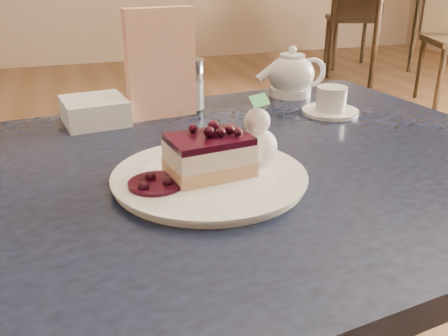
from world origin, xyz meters
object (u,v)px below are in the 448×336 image
object	(u,v)px
dessert_plate	(210,178)
bg_table_far_right	(392,75)
cheesecake_slice	(209,155)
tea_set	(298,81)
main_table	(198,213)

from	to	relation	value
dessert_plate	bg_table_far_right	distance (m)	4.11
cheesecake_slice	tea_set	size ratio (longest dim) A/B	0.47
main_table	bg_table_far_right	size ratio (longest dim) A/B	0.67
main_table	tea_set	size ratio (longest dim) A/B	4.65
bg_table_far_right	dessert_plate	bearing A→B (deg)	-112.61
dessert_plate	cheesecake_slice	xyz separation A→B (m)	(0.00, -0.00, 0.04)
cheesecake_slice	bg_table_far_right	bearing A→B (deg)	42.15
main_table	cheesecake_slice	size ratio (longest dim) A/B	9.95
dessert_plate	bg_table_far_right	xyz separation A→B (m)	(2.61, 3.10, -0.68)
cheesecake_slice	tea_set	distance (m)	0.50
dessert_plate	tea_set	xyz separation A→B (m)	(0.33, 0.38, 0.04)
tea_set	bg_table_far_right	xyz separation A→B (m)	(2.28, 2.71, -0.72)
main_table	dessert_plate	xyz separation A→B (m)	(0.01, -0.05, 0.08)
dessert_plate	tea_set	size ratio (longest dim) A/B	1.02
bg_table_far_right	tea_set	bearing A→B (deg)	-112.54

